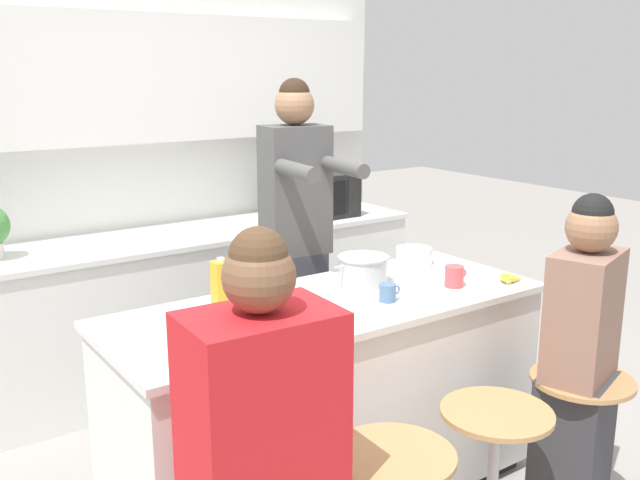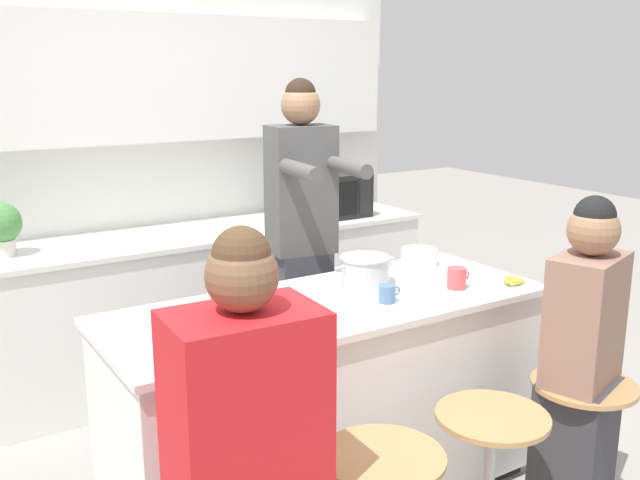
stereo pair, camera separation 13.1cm
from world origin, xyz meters
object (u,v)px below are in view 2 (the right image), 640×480
at_px(microwave, 328,195).
at_px(cooking_pot, 365,270).
at_px(person_seated_near, 580,379).
at_px(bar_stool_rightmost, 579,442).
at_px(banana_bunch, 513,281).
at_px(coffee_cup_near, 387,294).
at_px(juice_carton, 220,284).
at_px(kitchen_island, 329,402).
at_px(coffee_cup_far, 457,278).
at_px(fruit_bowl, 419,257).
at_px(potted_plant, 1,226).
at_px(bar_stool_center_right, 489,479).
at_px(person_cooking, 302,256).

bearing_deg(microwave, cooking_pot, -116.86).
bearing_deg(person_seated_near, bar_stool_rightmost, -93.90).
bearing_deg(banana_bunch, microwave, 84.93).
distance_m(coffee_cup_near, juice_carton, 0.69).
relative_size(kitchen_island, coffee_cup_far, 16.25).
height_order(kitchen_island, fruit_bowl, fruit_bowl).
distance_m(bar_stool_rightmost, potted_plant, 2.98).
bearing_deg(bar_stool_center_right, coffee_cup_far, 59.89).
distance_m(kitchen_island, potted_plant, 1.97).
relative_size(juice_carton, microwave, 0.44).
bearing_deg(potted_plant, fruit_bowl, -38.19).
bearing_deg(kitchen_island, person_seated_near, -42.23).
xyz_separation_m(coffee_cup_far, microwave, (0.41, 1.68, 0.09)).
distance_m(fruit_bowl, potted_plant, 2.17).
xyz_separation_m(bar_stool_rightmost, fruit_bowl, (-0.08, 0.94, 0.59)).
distance_m(cooking_pot, coffee_cup_near, 0.27).
bearing_deg(cooking_pot, potted_plant, 131.54).
distance_m(person_cooking, cooking_pot, 0.56).
relative_size(cooking_pot, banana_bunch, 2.36).
bearing_deg(coffee_cup_near, bar_stool_rightmost, -45.24).
bearing_deg(microwave, person_seated_near, -95.79).
relative_size(kitchen_island, juice_carton, 8.88).
xyz_separation_m(fruit_bowl, coffee_cup_near, (-0.48, -0.37, -0.00)).
height_order(kitchen_island, coffee_cup_near, coffee_cup_near).
bearing_deg(cooking_pot, microwave, 63.14).
bearing_deg(banana_bunch, bar_stool_center_right, -141.36).
distance_m(fruit_bowl, coffee_cup_far, 0.40).
height_order(person_seated_near, coffee_cup_far, person_seated_near).
distance_m(kitchen_island, coffee_cup_near, 0.55).
height_order(kitchen_island, banana_bunch, banana_bunch).
bearing_deg(microwave, bar_stool_center_right, -108.08).
height_order(banana_bunch, juice_carton, juice_carton).
distance_m(bar_stool_center_right, banana_bunch, 0.93).
bearing_deg(cooking_pot, banana_bunch, -33.18).
bearing_deg(kitchen_island, microwave, 57.26).
height_order(cooking_pot, microwave, microwave).
relative_size(coffee_cup_near, microwave, 0.21).
xyz_separation_m(bar_stool_rightmost, microwave, (0.22, 2.24, 0.68)).
xyz_separation_m(juice_carton, potted_plant, (-0.60, 1.40, 0.05)).
height_order(bar_stool_center_right, coffee_cup_far, coffee_cup_far).
relative_size(bar_stool_rightmost, potted_plant, 2.27).
bearing_deg(bar_stool_rightmost, coffee_cup_near, 134.76).
bearing_deg(person_seated_near, kitchen_island, 119.79).
bearing_deg(coffee_cup_far, potted_plant, 132.85).
relative_size(bar_stool_center_right, cooking_pot, 2.05).
bearing_deg(person_seated_near, microwave, 66.22).
height_order(kitchen_island, bar_stool_center_right, kitchen_island).
height_order(person_cooking, coffee_cup_near, person_cooking).
bearing_deg(microwave, person_cooking, -129.78).
bearing_deg(bar_stool_rightmost, banana_bunch, 82.25).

